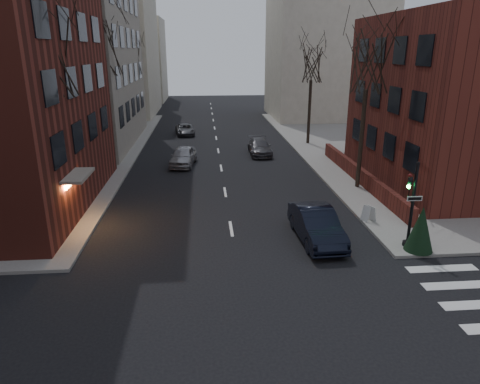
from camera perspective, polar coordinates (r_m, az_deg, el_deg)
name	(u,v)px	position (r m, az deg, el deg)	size (l,w,h in m)	color
building_right_brick	(472,102)	(32.76, 28.53, 10.50)	(12.00, 14.00, 11.00)	#5C221A
low_wall_right	(360,175)	(30.41, 15.68, 2.22)	(0.35, 16.00, 1.00)	#5C221A
building_distant_la	(101,48)	(64.80, -17.99, 17.79)	(14.00, 16.00, 18.00)	beige
building_distant_ra	(325,56)	(60.56, 11.23, 17.37)	(14.00, 14.00, 16.00)	beige
building_distant_lb	(135,60)	(81.20, -13.77, 16.68)	(10.00, 12.00, 14.00)	beige
traffic_signal	(410,210)	(20.79, 21.77, -2.27)	(0.76, 0.44, 4.00)	black
tree_left_a	(45,57)	(23.56, -24.53, 16.10)	(4.18, 4.18, 10.26)	#2D231C
tree_left_b	(100,48)	(35.14, -18.14, 17.79)	(4.40, 4.40, 10.80)	#2D231C
tree_left_c	(131,57)	(48.91, -14.37, 17.01)	(3.96, 3.96, 9.72)	#2D231C
tree_right_a	(368,63)	(28.20, 16.74, 16.16)	(3.96, 3.96, 9.72)	#2D231C
tree_right_b	(312,63)	(41.58, 9.55, 16.55)	(3.74, 3.74, 9.18)	#2D231C
streetlamp_near	(103,119)	(31.44, -17.79, 9.25)	(0.36, 0.36, 6.28)	black
streetlamp_far	(142,92)	(51.00, -12.99, 12.87)	(0.36, 0.36, 6.28)	black
parked_sedan	(316,225)	(20.91, 10.15, -4.33)	(1.69, 4.86, 1.60)	black
car_lane_silver	(183,156)	(34.39, -7.59, 4.75)	(1.75, 4.34, 1.48)	#9B9A9F
car_lane_gray	(260,147)	(37.83, 2.64, 6.02)	(1.87, 4.59, 1.33)	#414045
car_lane_far	(185,129)	(47.25, -7.36, 8.27)	(1.88, 4.07, 1.13)	#414246
sandwich_board	(369,213)	(23.60, 16.79, -2.75)	(0.38, 0.53, 0.85)	silver
evergreen_shrub	(421,229)	(20.78, 22.97, -4.53)	(1.26, 1.26, 2.10)	black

